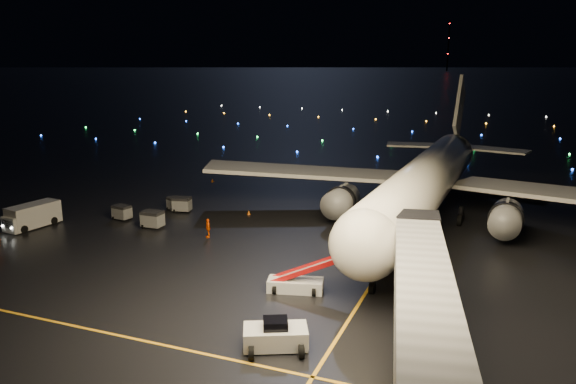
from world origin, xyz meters
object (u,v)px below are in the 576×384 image
Objects in this scene: belt_loader at (295,272)px; baggage_cart_2 at (153,220)px; airliner at (432,151)px; baggage_cart_3 at (122,212)px; baggage_cart_0 at (175,204)px; baggage_cart_1 at (182,205)px; pushback_tug at (276,333)px; service_truck at (34,215)px; crew_c at (208,228)px.

belt_loader is 22.35m from baggage_cart_2.
baggage_cart_2 is (-19.99, 9.96, -0.61)m from belt_loader.
airliner is 27.93× the size of baggage_cart_3.
belt_loader is at bearing -14.86° from baggage_cart_3.
baggage_cart_2 is 1.12× the size of baggage_cart_3.
belt_loader is 27.43m from baggage_cart_0.
baggage_cart_1 is (-27.17, -8.33, -6.73)m from airliner.
service_truck is at bearing 132.33° from pushback_tug.
baggage_cart_1 reaches higher than baggage_cart_0.
pushback_tug is 2.06× the size of crew_c.
airliner is 30.18m from baggage_cart_0.
airliner is 26.30× the size of baggage_cart_1.
baggage_cart_3 is at bearing -98.86° from baggage_cart_0.
baggage_cart_2 reaches higher than baggage_cart_1.
belt_loader is at bearing -102.44° from airliner.
baggage_cart_2 is (0.53, -6.67, 0.05)m from baggage_cart_1.
crew_c is (-12.91, 9.28, -0.55)m from belt_loader.
pushback_tug reaches higher than baggage_cart_2.
baggage_cart_2 is at bearing 114.85° from pushback_tug.
baggage_cart_0 is 7.09m from baggage_cart_2.
baggage_cart_2 is 5.21m from baggage_cart_3.
pushback_tug reaches higher than baggage_cart_1.
pushback_tug is 28.71m from baggage_cart_2.
pushback_tug is 36.79m from service_truck.
baggage_cart_0 is at bearing 55.65° from service_truck.
crew_c reaches higher than pushback_tug.
belt_loader reaches higher than baggage_cart_2.
baggage_cart_3 is at bearing 118.58° from pushback_tug.
baggage_cart_3 is (-4.49, -5.27, -0.05)m from baggage_cart_1.
baggage_cart_2 is (-7.08, 0.69, -0.05)m from crew_c.
baggage_cart_3 is (-3.39, -5.51, 0.04)m from baggage_cart_0.
pushback_tug is 23.21m from crew_c.
baggage_cart_0 is (-8.70, 7.59, -0.19)m from crew_c.
pushback_tug is 2.17× the size of baggage_cart_0.
airliner is 8.55× the size of belt_loader.
pushback_tug is 8.81m from belt_loader.
crew_c is 0.95× the size of baggage_cart_1.
airliner is 34.52m from pushback_tug.
belt_loader reaches higher than service_truck.
pushback_tug reaches higher than baggage_cart_3.
airliner reaches higher than baggage_cart_0.
baggage_cart_1 is (-7.61, 7.35, -0.10)m from crew_c.
belt_loader is at bearing -15.19° from baggage_cart_0.
baggage_cart_1 is at bearing -172.09° from crew_c.
baggage_cart_0 is (-21.61, 16.86, -0.74)m from belt_loader.
airliner reaches higher than service_truck.
service_truck is 3.38× the size of baggage_cart_1.
service_truck is (-38.66, -19.30, -6.32)m from airliner.
baggage_cart_0 is 0.96× the size of baggage_cart_3.
crew_c is 0.90× the size of baggage_cart_2.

